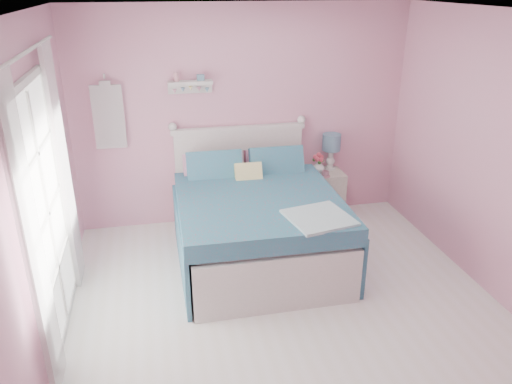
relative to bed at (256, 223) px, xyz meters
name	(u,v)px	position (x,y,z in m)	size (l,w,h in m)	color
floor	(292,322)	(0.08, -1.21, -0.41)	(4.50, 4.50, 0.00)	white
room_shell	(298,154)	(0.08, -1.21, 1.18)	(4.50, 4.50, 4.50)	pink
bed	(256,223)	(0.00, 0.00, 0.00)	(1.67, 2.09, 1.21)	silver
nightstand	(325,194)	(1.08, 0.82, -0.11)	(0.41, 0.41, 0.60)	beige
table_lamp	(331,145)	(1.16, 0.93, 0.51)	(0.23, 0.23, 0.46)	white
vase	(318,167)	(0.96, 0.81, 0.27)	(0.16, 0.16, 0.17)	silver
teacup	(325,174)	(1.02, 0.68, 0.23)	(0.09, 0.09, 0.07)	#C28294
roses	(319,158)	(0.96, 0.81, 0.40)	(0.14, 0.11, 0.12)	#E54E63
wall_shelf	(190,84)	(-0.55, 0.98, 1.33)	(0.50, 0.15, 0.25)	silver
hanging_dress	(109,117)	(-1.48, 0.97, 0.99)	(0.34, 0.03, 0.72)	white
french_door	(47,214)	(-1.90, -0.81, 0.67)	(0.04, 1.32, 2.16)	silver
curtain_near	(33,247)	(-1.84, -1.55, 0.77)	(0.04, 0.40, 2.32)	white
curtain_far	(64,170)	(-1.84, -0.06, 0.77)	(0.04, 0.40, 2.32)	white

